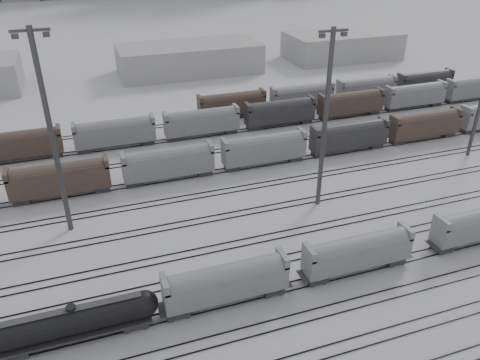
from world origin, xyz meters
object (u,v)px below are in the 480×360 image
object	(u,v)px
hopper_car_b	(358,251)
light_mast_c	(325,118)
hopper_car_c	(480,223)
tank_car_b	(74,321)
hopper_car_a	(226,281)

from	to	relation	value
hopper_car_b	light_mast_c	xyz separation A→B (m)	(3.13, 15.86, 10.87)
hopper_car_c	hopper_car_b	bearing A→B (deg)	180.00
hopper_car_b	tank_car_b	bearing A→B (deg)	180.00
hopper_car_b	light_mast_c	distance (m)	19.48
hopper_car_c	tank_car_b	bearing A→B (deg)	180.00
tank_car_b	hopper_car_c	world-z (taller)	hopper_car_c
tank_car_b	hopper_car_a	xyz separation A→B (m)	(16.10, -0.00, 0.66)
light_mast_c	hopper_car_a	bearing A→B (deg)	-141.25
hopper_car_a	light_mast_c	distance (m)	27.55
tank_car_b	light_mast_c	distance (m)	40.86
hopper_car_c	light_mast_c	size ratio (longest dim) A/B	0.53
tank_car_b	hopper_car_c	xyz separation A→B (m)	(51.30, 0.00, 0.61)
hopper_car_a	light_mast_c	world-z (taller)	light_mast_c
tank_car_b	hopper_car_b	distance (m)	32.75
hopper_car_a	hopper_car_b	size ratio (longest dim) A/B	1.02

